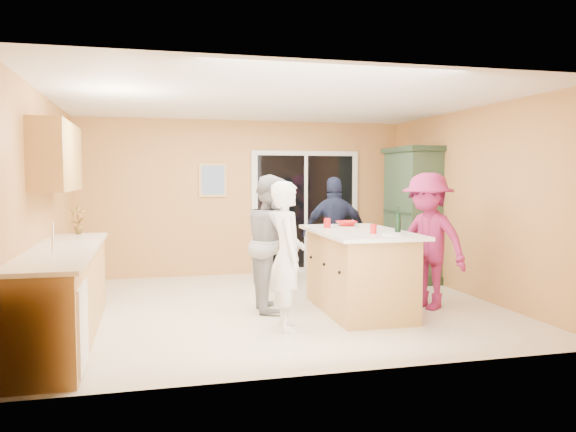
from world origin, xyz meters
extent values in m
plane|color=silver|center=(0.00, 0.00, 0.00)|extent=(5.50, 5.50, 0.00)
cube|color=white|center=(0.00, 0.00, 2.60)|extent=(5.50, 5.00, 0.10)
cube|color=#EAB760|center=(0.00, 2.50, 1.30)|extent=(5.50, 0.10, 2.60)
cube|color=#EAB760|center=(0.00, -2.50, 1.30)|extent=(5.50, 0.10, 2.60)
cube|color=#EAB760|center=(-2.75, 0.00, 1.30)|extent=(0.10, 5.00, 2.60)
cube|color=#EAB760|center=(2.75, 0.00, 1.30)|extent=(0.10, 5.00, 2.60)
cube|color=tan|center=(-2.45, -0.90, 0.45)|extent=(0.60, 3.00, 0.90)
cube|color=white|center=(-2.44, -2.00, 0.40)|extent=(0.62, 0.60, 0.72)
cube|color=silver|center=(-2.44, -0.90, 0.92)|extent=(0.65, 3.05, 0.04)
cylinder|color=silver|center=(-2.45, -1.40, 1.09)|extent=(0.02, 0.02, 0.30)
cube|color=tan|center=(-2.58, -0.20, 1.88)|extent=(0.35, 1.60, 0.75)
cube|color=silver|center=(1.05, 2.47, 1.05)|extent=(1.90, 0.05, 2.10)
cube|color=black|center=(1.05, 2.46, 1.05)|extent=(1.70, 0.03, 1.94)
cube|color=silver|center=(1.05, 2.45, 1.05)|extent=(0.06, 0.04, 1.94)
cube|color=silver|center=(1.20, 2.44, 1.00)|extent=(0.02, 0.03, 0.12)
cube|color=tan|center=(-0.55, 2.48, 1.60)|extent=(0.46, 0.03, 0.56)
cube|color=#4E6DA1|center=(-0.55, 2.47, 1.60)|extent=(0.38, 0.02, 0.48)
cube|color=tan|center=(0.90, -0.49, 0.48)|extent=(0.90, 1.70, 0.96)
cube|color=silver|center=(0.90, -0.49, 0.98)|extent=(1.07, 1.92, 0.04)
cube|color=black|center=(0.90, -0.49, 0.05)|extent=(0.81, 1.62, 0.11)
cube|color=#1F3322|center=(2.49, 1.29, 0.06)|extent=(0.59, 1.11, 0.13)
cube|color=#314A36|center=(2.49, 1.29, 1.05)|extent=(0.53, 1.05, 1.97)
cube|color=#1F3322|center=(2.49, 1.29, 2.08)|extent=(0.61, 1.16, 0.08)
imported|color=silver|center=(-0.15, -1.07, 0.80)|extent=(0.44, 0.62, 1.61)
imported|color=#999A9C|center=(-0.11, -0.13, 0.84)|extent=(0.67, 0.84, 1.68)
imported|color=#1A1F3A|center=(1.09, 0.98, 0.83)|extent=(1.02, 0.54, 1.65)
imported|color=#891D50|center=(1.79, -0.54, 0.85)|extent=(1.07, 1.27, 1.70)
imported|color=red|center=(0.96, 0.14, 1.03)|extent=(0.29, 0.29, 0.07)
imported|color=#AF2111|center=(-2.45, 0.48, 1.12)|extent=(0.20, 0.14, 0.35)
cylinder|color=red|center=(0.62, -0.08, 1.06)|extent=(0.09, 0.09, 0.12)
cylinder|color=red|center=(0.91, -0.90, 1.06)|extent=(0.10, 0.10, 0.11)
cylinder|color=black|center=(1.20, -0.94, 1.11)|extent=(0.07, 0.07, 0.22)
cylinder|color=black|center=(1.20, -0.94, 1.27)|extent=(0.03, 0.03, 0.08)
cylinder|color=silver|center=(1.08, -1.05, 1.01)|extent=(0.27, 0.27, 0.02)
camera|label=1|loc=(-1.58, -6.90, 1.65)|focal=35.00mm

